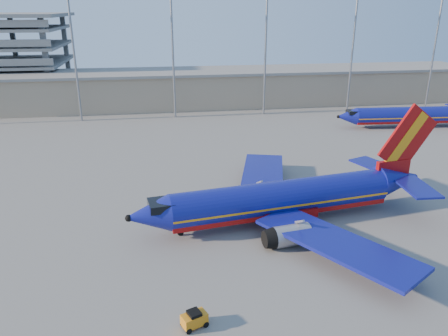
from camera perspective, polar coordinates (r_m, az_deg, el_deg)
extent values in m
plane|color=slate|center=(54.75, 1.43, -4.47)|extent=(220.00, 220.00, 0.00)
cube|color=gray|center=(110.20, 1.16, 10.43)|extent=(120.00, 15.00, 8.00)
cube|color=slate|center=(109.55, 1.18, 12.59)|extent=(122.00, 16.00, 0.60)
cylinder|color=gray|center=(96.60, -18.99, 13.96)|extent=(0.44, 0.44, 28.00)
cylinder|color=gray|center=(95.37, -6.70, 14.82)|extent=(0.44, 0.44, 28.00)
cylinder|color=gray|center=(98.28, 5.44, 15.02)|extent=(0.44, 0.44, 28.00)
cylinder|color=gray|center=(104.99, 16.45, 14.65)|extent=(0.44, 0.44, 28.00)
cylinder|color=gray|center=(114.83, 25.80, 13.93)|extent=(0.44, 0.44, 28.00)
cylinder|color=navy|center=(49.41, 7.46, -3.88)|extent=(25.57, 7.54, 3.90)
cube|color=#9B0C0C|center=(49.82, 7.40, -4.93)|extent=(25.46, 6.81, 1.37)
cube|color=orange|center=(49.52, 7.44, -4.16)|extent=(25.57, 7.58, 0.23)
cone|color=navy|center=(45.66, -9.86, -6.14)|extent=(4.94, 4.50, 3.90)
cube|color=black|center=(45.39, -8.22, -4.81)|extent=(2.90, 3.08, 0.84)
cone|color=navy|center=(57.09, 21.66, -1.41)|extent=(5.98, 4.65, 3.90)
cube|color=#9B0C0C|center=(56.10, 21.17, -0.16)|extent=(4.46, 1.22, 2.32)
cube|color=#9B0C0C|center=(55.93, 22.84, 3.53)|extent=(7.69, 1.46, 8.40)
cube|color=orange|center=(55.80, 22.67, 3.52)|extent=(5.15, 1.19, 6.59)
cube|color=navy|center=(59.27, 19.31, 0.27)|extent=(5.31, 7.42, 0.23)
cube|color=navy|center=(54.12, 23.69, -2.22)|extent=(3.58, 6.92, 0.23)
cube|color=navy|center=(58.18, 5.07, -0.98)|extent=(9.46, 17.13, 0.37)
cube|color=navy|center=(43.30, 14.46, -9.50)|extent=(13.18, 16.60, 0.37)
cube|color=#9B0C0C|center=(50.21, 7.93, -5.28)|extent=(6.85, 4.98, 1.05)
cylinder|color=gray|center=(54.20, 3.77, -3.37)|extent=(4.07, 2.74, 2.21)
cylinder|color=gray|center=(45.23, 8.78, -8.68)|extent=(4.07, 2.74, 2.21)
cylinder|color=gray|center=(47.13, -5.73, -8.13)|extent=(0.29, 0.29, 1.16)
cylinder|color=black|center=(47.25, -5.72, -8.39)|extent=(0.70, 0.36, 0.67)
cylinder|color=black|center=(53.27, 7.67, -4.87)|extent=(0.96, 0.70, 0.88)
cylinder|color=black|center=(48.91, 10.36, -7.45)|extent=(0.96, 0.70, 0.88)
cylinder|color=navy|center=(95.87, 22.93, 6.37)|extent=(21.86, 4.80, 3.34)
cube|color=#9B0C0C|center=(96.06, 22.86, 5.88)|extent=(21.82, 4.17, 1.17)
cube|color=orange|center=(95.92, 22.91, 6.24)|extent=(21.87, 4.84, 0.20)
cone|color=navy|center=(90.65, 15.74, 6.49)|extent=(4.01, 3.59, 3.34)
cube|color=black|center=(90.88, 16.49, 7.01)|extent=(2.32, 2.49, 0.72)
cylinder|color=black|center=(96.33, 22.76, 5.20)|extent=(0.67, 0.67, 0.81)
cube|color=orange|center=(35.13, -3.90, -19.11)|extent=(2.16, 1.72, 0.90)
cube|color=black|center=(34.78, -3.92, -18.43)|extent=(1.21, 1.26, 0.32)
cylinder|color=black|center=(35.51, -5.37, -19.58)|extent=(0.50, 0.33, 0.47)
cylinder|color=black|center=(34.83, -4.60, -20.49)|extent=(0.50, 0.33, 0.47)
cylinder|color=black|center=(36.00, -3.19, -18.86)|extent=(0.50, 0.33, 0.47)
cylinder|color=black|center=(35.32, -2.38, -19.74)|extent=(0.50, 0.33, 0.47)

